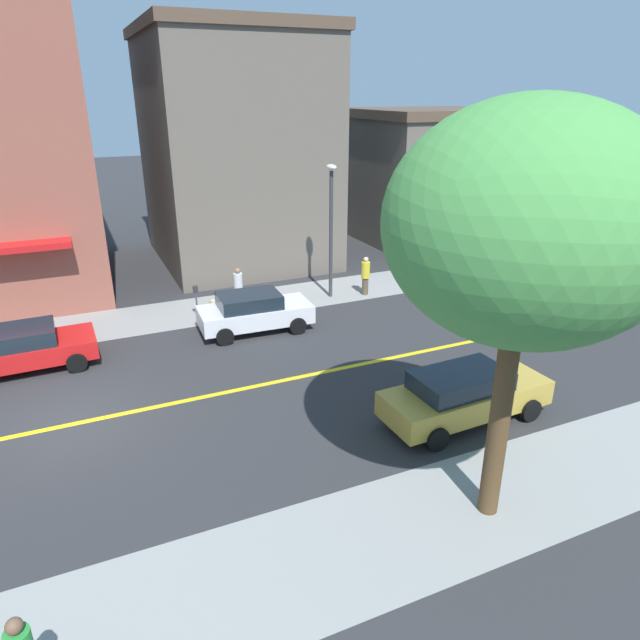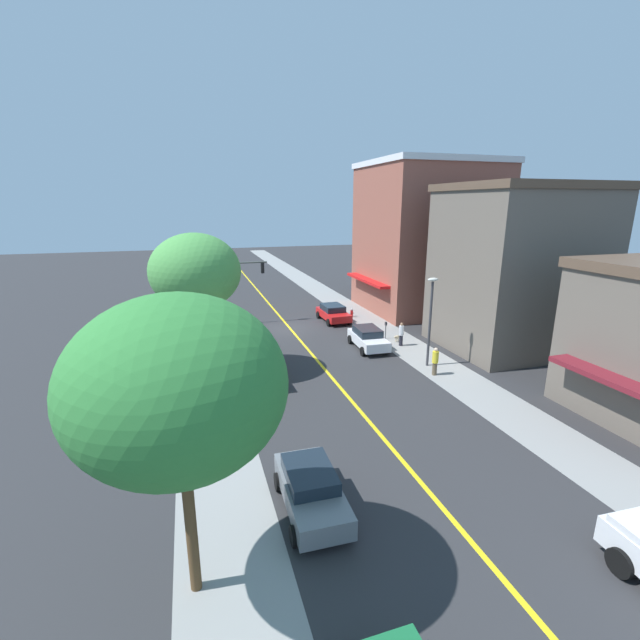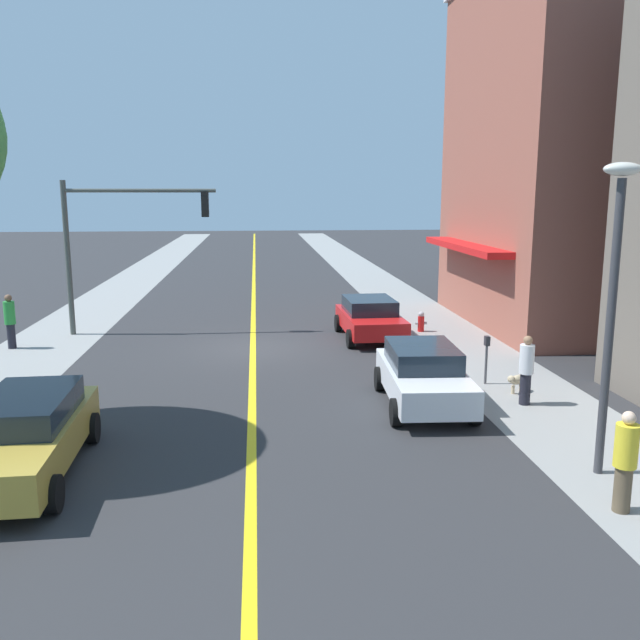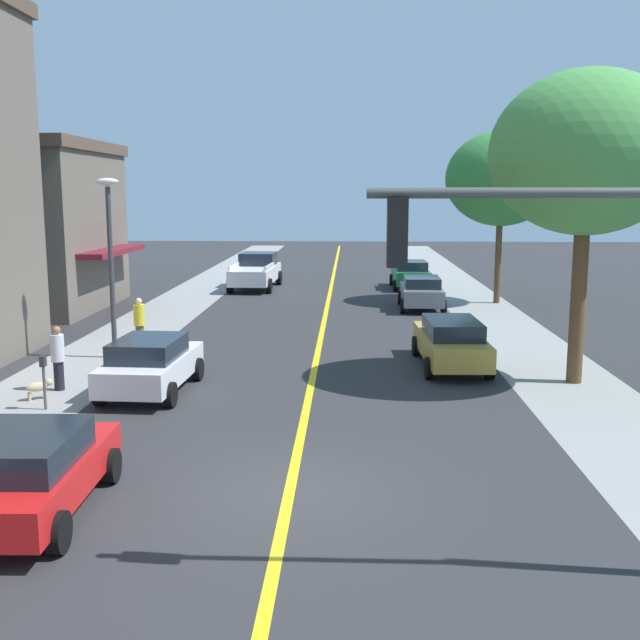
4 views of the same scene
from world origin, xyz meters
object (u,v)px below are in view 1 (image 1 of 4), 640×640
(gold_sedan_right_curb, at_px, (464,394))
(white_sedan_left_curb, at_px, (254,311))
(parking_meter, at_px, (196,297))
(pedestrian_yellow_shirt, at_px, (365,275))
(red_sedan_left_curb, at_px, (25,347))
(street_tree_left_near, at_px, (527,225))
(street_lamp, at_px, (331,216))
(small_dog, at_px, (216,302))
(pedestrian_white_shirt, at_px, (238,287))

(gold_sedan_right_curb, distance_m, white_sedan_left_curb, 8.96)
(gold_sedan_right_curb, bearing_deg, parking_meter, 113.58)
(pedestrian_yellow_shirt, bearing_deg, red_sedan_left_curb, -165.07)
(street_tree_left_near, relative_size, parking_meter, 6.32)
(street_tree_left_near, bearing_deg, street_lamp, 168.98)
(street_tree_left_near, distance_m, parking_meter, 15.08)
(gold_sedan_right_curb, distance_m, small_dog, 11.77)
(red_sedan_left_curb, distance_m, gold_sedan_right_curb, 13.85)
(street_lamp, xyz_separation_m, gold_sedan_right_curb, (10.62, -0.94, -2.79))
(small_dog, bearing_deg, pedestrian_white_shirt, 41.83)
(gold_sedan_right_curb, bearing_deg, small_dog, 108.61)
(street_tree_left_near, xyz_separation_m, red_sedan_left_curb, (-11.53, -9.32, -5.50))
(parking_meter, bearing_deg, street_lamp, 91.12)
(street_tree_left_near, xyz_separation_m, small_dog, (-14.23, -2.37, -5.92))
(street_lamp, height_order, white_sedan_left_curb, street_lamp)
(pedestrian_white_shirt, height_order, small_dog, pedestrian_white_shirt)
(street_lamp, distance_m, small_dog, 6.02)
(pedestrian_yellow_shirt, bearing_deg, street_tree_left_near, -100.44)
(pedestrian_yellow_shirt, bearing_deg, small_dog, -180.00)
(pedestrian_yellow_shirt, bearing_deg, parking_meter, -175.23)
(street_lamp, bearing_deg, small_dog, -94.53)
(street_tree_left_near, bearing_deg, gold_sedan_right_curb, 151.32)
(gold_sedan_right_curb, bearing_deg, red_sedan_left_curb, 141.18)
(gold_sedan_right_curb, bearing_deg, street_lamp, 83.04)
(white_sedan_left_curb, distance_m, pedestrian_yellow_shirt, 6.08)
(parking_meter, relative_size, small_dog, 2.12)
(red_sedan_left_curb, bearing_deg, small_dog, 19.59)
(parking_meter, distance_m, small_dog, 1.16)
(street_tree_left_near, distance_m, white_sedan_left_curb, 12.86)
(street_tree_left_near, height_order, gold_sedan_right_curb, street_tree_left_near)
(white_sedan_left_curb, bearing_deg, small_dog, 109.31)
(street_tree_left_near, distance_m, street_lamp, 14.34)
(street_tree_left_near, height_order, parking_meter, street_tree_left_near)
(gold_sedan_right_curb, relative_size, white_sedan_left_curb, 1.13)
(parking_meter, relative_size, white_sedan_left_curb, 0.31)
(street_lamp, height_order, pedestrian_white_shirt, street_lamp)
(white_sedan_left_curb, distance_m, pedestrian_white_shirt, 2.55)
(street_lamp, xyz_separation_m, small_dog, (-0.40, -5.06, -3.24))
(pedestrian_white_shirt, bearing_deg, small_dog, -78.69)
(gold_sedan_right_curb, bearing_deg, white_sedan_left_curb, 109.87)
(red_sedan_left_curb, xyz_separation_m, white_sedan_left_curb, (0.00, 7.75, 0.02))
(parking_meter, bearing_deg, pedestrian_yellow_shirt, 87.81)
(parking_meter, distance_m, red_sedan_left_curb, 6.45)
(gold_sedan_right_curb, xyz_separation_m, small_dog, (-11.02, -4.12, -0.45))
(parking_meter, height_order, pedestrian_yellow_shirt, pedestrian_yellow_shirt)
(street_tree_left_near, bearing_deg, pedestrian_white_shirt, -174.28)
(gold_sedan_right_curb, xyz_separation_m, white_sedan_left_curb, (-8.32, -3.32, -0.01))
(parking_meter, xyz_separation_m, small_dog, (-0.52, 0.88, -0.54))
(street_tree_left_near, distance_m, gold_sedan_right_curb, 6.58)
(red_sedan_left_curb, xyz_separation_m, small_dog, (-2.70, 6.95, -0.42))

